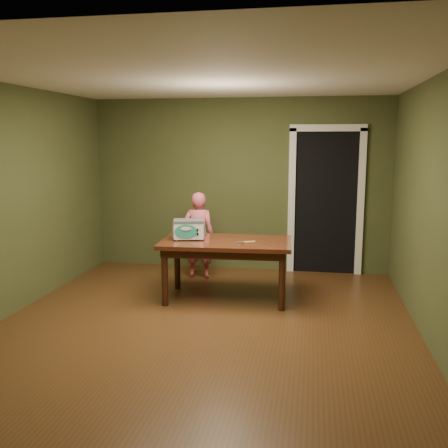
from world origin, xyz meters
name	(u,v)px	position (x,y,z in m)	size (l,w,h in m)	color
floor	(204,326)	(0.00, 0.00, 0.00)	(5.00, 5.00, 0.00)	#4E2F16
room_shell	(203,167)	(0.00, 0.00, 1.71)	(4.52, 5.02, 2.61)	#454B28
doorway	(325,201)	(1.30, 2.78, 1.06)	(1.10, 0.66, 2.25)	black
dining_table	(226,248)	(0.07, 0.96, 0.65)	(1.65, 0.98, 0.75)	#39160D
toy_oven	(189,229)	(-0.41, 0.97, 0.88)	(0.44, 0.35, 0.25)	#4C4F54
baking_pan	(240,242)	(0.26, 0.83, 0.76)	(0.10, 0.10, 0.02)	silver
spatula	(248,242)	(0.35, 0.92, 0.75)	(0.18, 0.03, 0.01)	#F4CF6A
child	(199,235)	(-0.49, 1.87, 0.63)	(0.46, 0.30, 1.25)	#EE6276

